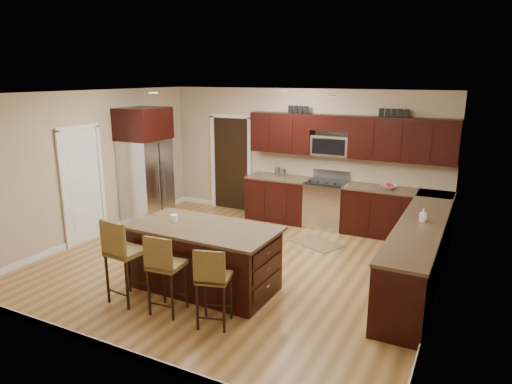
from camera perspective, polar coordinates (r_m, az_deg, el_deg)
The scene contains 23 objects.
floor at distance 7.46m, azimuth -2.51°, elevation -8.93°, with size 6.00×6.00×0.00m, color #A37740.
ceiling at distance 6.86m, azimuth -2.76°, elevation 12.27°, with size 6.00×6.00×0.00m, color silver.
wall_back at distance 9.48m, azimuth 5.62°, elevation 4.58°, with size 6.00×6.00×0.00m, color tan.
wall_left at distance 8.88m, azimuth -19.74°, elevation 3.14°, with size 5.50×5.50×0.00m, color tan.
wall_right at distance 6.18m, azimuth 22.37°, elevation -1.74°, with size 5.50×5.50×0.00m, color tan.
base_cabinets at distance 7.95m, azimuth 14.82°, elevation -4.37°, with size 4.02×3.96×0.92m.
upper_cabinets at distance 8.93m, azimuth 11.58°, elevation 6.94°, with size 4.00×0.33×0.80m.
range at distance 9.18m, azimuth 8.75°, elevation -1.47°, with size 0.76×0.64×1.11m.
microwave at distance 9.08m, azimuth 9.33°, elevation 5.76°, with size 0.76×0.31×0.40m, color silver.
doorway at distance 10.23m, azimuth -3.10°, elevation 3.53°, with size 0.85×0.03×2.06m, color black.
pantry_door at distance 8.74m, azimuth -20.88°, elevation 0.65°, with size 0.03×0.80×2.04m, color white.
letter_decor at distance 8.92m, azimuth 10.84°, elevation 9.91°, with size 2.20×0.03×0.15m, color black, non-canonical shape.
island at distance 6.54m, azimuth -6.43°, elevation -8.40°, with size 2.07×1.10×0.92m.
stool_left at distance 6.24m, azimuth -16.43°, elevation -7.16°, with size 0.47×0.47×1.16m.
stool_mid at distance 5.85m, azimuth -11.45°, elevation -8.95°, with size 0.43×0.43×1.06m.
stool_right at distance 5.48m, azimuth -5.48°, elevation -10.67°, with size 0.47×0.47×1.02m.
refrigerator at distance 9.36m, azimuth -13.64°, elevation 3.24°, with size 0.79×0.93×2.35m.
floor_mat at distance 8.37m, azimuth 7.62°, elevation -6.37°, with size 0.85×0.56×0.01m, color olive.
fruit_bowl at distance 8.77m, azimuth 16.26°, elevation 0.64°, with size 0.28×0.28×0.07m, color silver.
soap_bottle at distance 6.95m, azimuth 20.16°, elevation -2.72°, with size 0.08×0.09×0.19m, color #B2B2B2.
canister_tall at distance 9.42m, azimuth 2.73°, elevation 2.54°, with size 0.12×0.12×0.20m, color silver.
canister_short at distance 9.37m, azimuth 3.47°, elevation 2.38°, with size 0.11×0.11×0.18m, color silver.
island_jar at distance 6.63m, azimuth -10.19°, elevation -3.25°, with size 0.10×0.10×0.10m, color white.
Camera 1 is at (3.39, -5.96, 2.95)m, focal length 32.00 mm.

